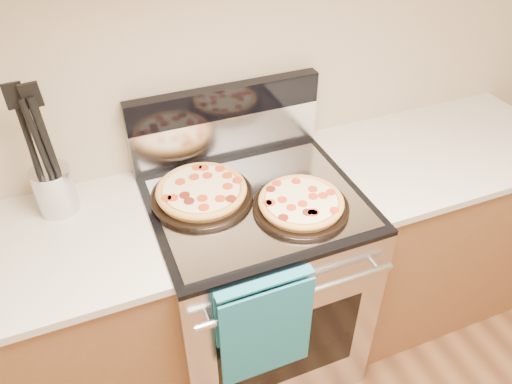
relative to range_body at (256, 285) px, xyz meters
name	(u,v)px	position (x,y,z in m)	size (l,w,h in m)	color
wall_back	(219,49)	(0.00, 0.35, 0.90)	(4.00, 4.00, 0.00)	#C5B18E
range_body	(256,285)	(0.00, 0.00, 0.00)	(0.76, 0.68, 0.90)	#B7B7BC
oven_window	(289,349)	(0.00, -0.34, 0.00)	(0.56, 0.01, 0.40)	black
cooktop	(256,201)	(0.00, 0.00, 0.46)	(0.76, 0.68, 0.02)	black
backsplash_lower	(226,135)	(0.00, 0.31, 0.56)	(0.76, 0.06, 0.18)	silver
backsplash_upper	(225,101)	(0.00, 0.31, 0.71)	(0.76, 0.06, 0.12)	black
oven_handle	(299,295)	(0.00, -0.38, 0.35)	(0.03, 0.03, 0.70)	silver
dish_towel	(264,326)	(-0.12, -0.38, 0.25)	(0.32, 0.05, 0.42)	#167170
foil_sheet	(259,203)	(0.00, -0.03, 0.47)	(0.70, 0.55, 0.01)	gray
cabinet_left	(35,349)	(-0.88, 0.03, -0.01)	(1.00, 0.62, 0.88)	brown
cabinet_right	(424,229)	(0.88, 0.03, -0.01)	(1.00, 0.62, 0.88)	brown
countertop_right	(446,150)	(0.88, 0.03, 0.45)	(1.02, 0.64, 0.03)	beige
pepperoni_pizza_back	(202,192)	(-0.18, 0.07, 0.50)	(0.36, 0.36, 0.05)	#BF793A
pepperoni_pizza_front	(301,204)	(0.12, -0.12, 0.50)	(0.33, 0.33, 0.04)	#BF793A
utensil_crock	(55,190)	(-0.66, 0.22, 0.55)	(0.14, 0.14, 0.17)	silver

